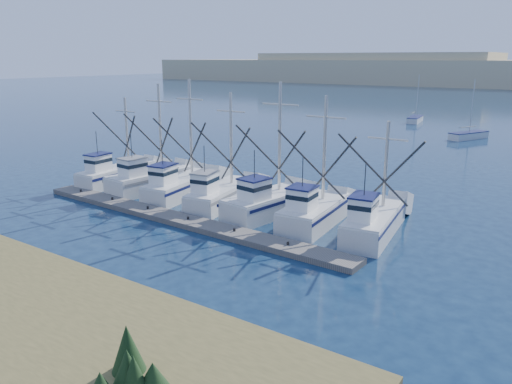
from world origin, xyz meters
TOP-DOWN VIEW (x-y plane):
  - ground at (0.00, 0.00)m, footprint 500.00×500.00m
  - floating_dock at (-7.13, 5.74)m, footprint 27.12×2.85m
  - trawler_fleet at (-7.02, 10.50)m, footprint 27.11×8.20m
  - sailboat_near at (1.31, 55.23)m, footprint 4.30×6.52m
  - sailboat_far at (-10.56, 69.73)m, footprint 2.54×6.48m

SIDE VIEW (x-z plane):
  - ground at x=0.00m, z-range 0.00..0.00m
  - floating_dock at x=-7.13m, z-range 0.00..0.36m
  - sailboat_near at x=1.31m, z-range -3.56..4.54m
  - sailboat_far at x=-10.56m, z-range -3.56..4.54m
  - trawler_fleet at x=-7.02m, z-range -3.69..5.59m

